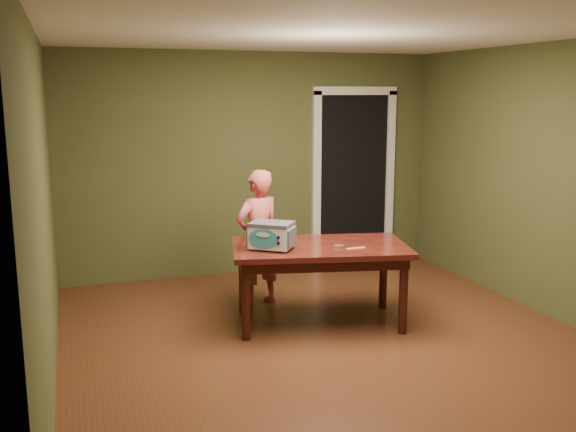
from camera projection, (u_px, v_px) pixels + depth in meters
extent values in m
plane|color=#5A2C19|center=(334.00, 345.00, 5.50)|extent=(5.00, 5.00, 0.00)
cube|color=#454C28|center=(253.00, 164.00, 7.57)|extent=(4.50, 0.02, 2.60)
cube|color=#454C28|center=(552.00, 277.00, 2.93)|extent=(4.50, 0.02, 2.60)
cube|color=#454C28|center=(43.00, 212.00, 4.53)|extent=(0.02, 5.00, 2.60)
cube|color=#454C28|center=(559.00, 183.00, 5.97)|extent=(0.02, 5.00, 2.60)
cube|color=white|center=(339.00, 31.00, 5.00)|extent=(4.50, 5.00, 0.02)
cube|color=black|center=(343.00, 177.00, 8.31)|extent=(0.90, 0.60, 2.10)
cube|color=black|center=(353.00, 180.00, 8.02)|extent=(0.90, 0.02, 2.10)
cube|color=white|center=(316.00, 182.00, 7.85)|extent=(0.10, 0.06, 2.20)
cube|color=white|center=(389.00, 179.00, 8.17)|extent=(0.10, 0.06, 2.20)
cube|color=white|center=(355.00, 91.00, 7.80)|extent=(1.10, 0.06, 0.10)
cube|color=#330F0B|center=(320.00, 248.00, 5.90)|extent=(1.76, 1.23, 0.05)
cube|color=black|center=(320.00, 256.00, 5.91)|extent=(1.62, 1.09, 0.10)
cylinder|color=black|center=(246.00, 301.00, 5.55)|extent=(0.08, 0.08, 0.70)
cylinder|color=black|center=(243.00, 278.00, 6.24)|extent=(0.08, 0.08, 0.70)
cylinder|color=black|center=(403.00, 296.00, 5.70)|extent=(0.08, 0.08, 0.70)
cylinder|color=black|center=(383.00, 274.00, 6.39)|extent=(0.08, 0.08, 0.70)
cylinder|color=#4C4F54|center=(252.00, 249.00, 5.70)|extent=(0.02, 0.02, 0.02)
cylinder|color=#4C4F54|center=(260.00, 244.00, 5.88)|extent=(0.02, 0.02, 0.02)
cylinder|color=#4C4F54|center=(284.00, 252.00, 5.61)|extent=(0.02, 0.02, 0.02)
cylinder|color=#4C4F54|center=(291.00, 247.00, 5.79)|extent=(0.02, 0.02, 0.02)
cube|color=white|center=(272.00, 236.00, 5.73)|extent=(0.45, 0.43, 0.21)
cube|color=#4C4F54|center=(272.00, 224.00, 5.71)|extent=(0.46, 0.43, 0.03)
cube|color=#4C4F54|center=(252.00, 235.00, 5.78)|extent=(0.15, 0.20, 0.16)
cube|color=#4C4F54|center=(292.00, 237.00, 5.67)|extent=(0.15, 0.20, 0.16)
ellipsoid|color=teal|center=(263.00, 239.00, 5.61)|extent=(0.23, 0.17, 0.17)
cylinder|color=black|center=(278.00, 237.00, 5.56)|extent=(0.03, 0.02, 0.02)
cylinder|color=black|center=(278.00, 243.00, 5.57)|extent=(0.02, 0.02, 0.02)
cylinder|color=silver|center=(339.00, 246.00, 5.80)|extent=(0.10, 0.10, 0.02)
cylinder|color=#4F2E1A|center=(339.00, 246.00, 5.80)|extent=(0.09, 0.09, 0.01)
cube|color=#EFE767|center=(356.00, 248.00, 5.75)|extent=(0.18, 0.03, 0.01)
imported|color=#D05955|center=(258.00, 238.00, 6.43)|extent=(0.58, 0.47, 1.39)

